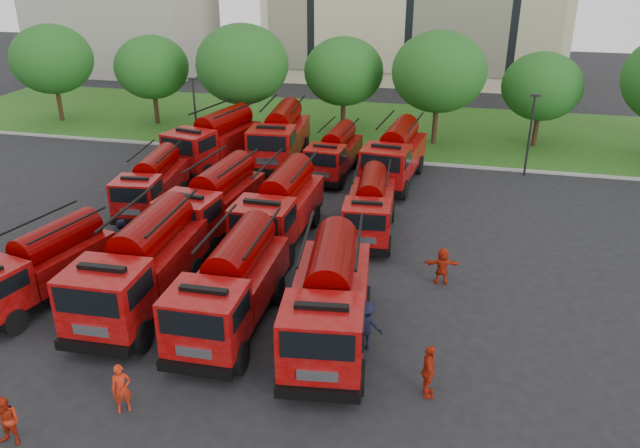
% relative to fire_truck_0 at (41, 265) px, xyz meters
% --- Properties ---
extents(ground, '(140.00, 140.00, 0.00)m').
position_rel_fire_truck_0_xyz_m(ground, '(8.07, 2.77, -1.50)').
color(ground, black).
rests_on(ground, ground).
extents(lawn, '(70.00, 16.00, 0.12)m').
position_rel_fire_truck_0_xyz_m(lawn, '(8.07, 28.77, -1.44)').
color(lawn, '#224712').
rests_on(lawn, ground).
extents(curb, '(70.00, 0.30, 0.14)m').
position_rel_fire_truck_0_xyz_m(curb, '(8.07, 20.67, -1.43)').
color(curb, gray).
rests_on(curb, ground).
extents(side_building, '(18.00, 12.00, 10.00)m').
position_rel_fire_truck_0_xyz_m(side_building, '(-21.93, 46.77, 3.50)').
color(side_building, gray).
rests_on(side_building, ground).
extents(tree_0, '(6.30, 6.30, 7.70)m').
position_rel_fire_truck_0_xyz_m(tree_0, '(-15.93, 24.77, 3.52)').
color(tree_0, '#382314').
rests_on(tree_0, ground).
extents(tree_1, '(5.71, 5.71, 6.98)m').
position_rel_fire_truck_0_xyz_m(tree_1, '(-7.93, 25.77, 3.05)').
color(tree_1, '#382314').
rests_on(tree_1, ground).
extents(tree_2, '(6.72, 6.72, 8.22)m').
position_rel_fire_truck_0_xyz_m(tree_2, '(0.07, 24.27, 3.86)').
color(tree_2, '#382314').
rests_on(tree_2, ground).
extents(tree_3, '(5.88, 5.88, 7.19)m').
position_rel_fire_truck_0_xyz_m(tree_3, '(7.07, 26.77, 3.19)').
color(tree_3, '#382314').
rests_on(tree_3, ground).
extents(tree_4, '(6.55, 6.55, 8.01)m').
position_rel_fire_truck_0_xyz_m(tree_4, '(14.07, 25.27, 3.72)').
color(tree_4, '#382314').
rests_on(tree_4, ground).
extents(tree_5, '(5.46, 5.46, 6.68)m').
position_rel_fire_truck_0_xyz_m(tree_5, '(21.07, 26.27, 2.85)').
color(tree_5, '#382314').
rests_on(tree_5, ground).
extents(lamp_post_0, '(0.60, 0.25, 5.11)m').
position_rel_fire_truck_0_xyz_m(lamp_post_0, '(-1.93, 19.97, 1.40)').
color(lamp_post_0, black).
rests_on(lamp_post_0, ground).
extents(lamp_post_1, '(0.60, 0.25, 5.11)m').
position_rel_fire_truck_0_xyz_m(lamp_post_1, '(20.07, 19.97, 1.40)').
color(lamp_post_1, black).
rests_on(lamp_post_1, ground).
extents(fire_truck_0, '(3.63, 6.87, 2.98)m').
position_rel_fire_truck_0_xyz_m(fire_truck_0, '(0.00, 0.00, 0.00)').
color(fire_truck_0, black).
rests_on(fire_truck_0, ground).
extents(fire_truck_1, '(3.11, 7.99, 3.60)m').
position_rel_fire_truck_0_xyz_m(fire_truck_1, '(4.28, 0.37, 0.31)').
color(fire_truck_1, black).
rests_on(fire_truck_1, ground).
extents(fire_truck_2, '(2.85, 7.50, 3.39)m').
position_rel_fire_truck_0_xyz_m(fire_truck_2, '(8.20, -0.09, 0.21)').
color(fire_truck_2, black).
rests_on(fire_truck_2, ground).
extents(fire_truck_3, '(3.60, 7.97, 3.50)m').
position_rel_fire_truck_0_xyz_m(fire_truck_3, '(11.96, -0.30, 0.27)').
color(fire_truck_3, black).
rests_on(fire_truck_3, ground).
extents(fire_truck_4, '(2.95, 6.62, 2.91)m').
position_rel_fire_truck_0_xyz_m(fire_truck_4, '(-0.09, 9.76, -0.03)').
color(fire_truck_4, black).
rests_on(fire_truck_4, ground).
extents(fire_truck_5, '(3.23, 7.58, 3.36)m').
position_rel_fire_truck_0_xyz_m(fire_truck_5, '(4.39, 7.57, 0.19)').
color(fire_truck_5, black).
rests_on(fire_truck_5, ground).
extents(fire_truck_6, '(2.88, 7.55, 3.41)m').
position_rel_fire_truck_0_xyz_m(fire_truck_6, '(7.80, 7.56, 0.22)').
color(fire_truck_6, black).
rests_on(fire_truck_6, ground).
extents(fire_truck_7, '(2.74, 6.53, 2.90)m').
position_rel_fire_truck_0_xyz_m(fire_truck_7, '(11.93, 9.24, -0.04)').
color(fire_truck_7, black).
rests_on(fire_truck_7, ground).
extents(fire_truck_8, '(4.28, 8.08, 3.50)m').
position_rel_fire_truck_0_xyz_m(fire_truck_8, '(0.53, 17.18, 0.26)').
color(fire_truck_8, black).
rests_on(fire_truck_8, ground).
extents(fire_truck_9, '(3.42, 8.12, 3.60)m').
position_rel_fire_truck_0_xyz_m(fire_truck_9, '(4.44, 18.91, 0.32)').
color(fire_truck_9, black).
rests_on(fire_truck_9, ground).
extents(fire_truck_10, '(2.63, 6.45, 2.88)m').
position_rel_fire_truck_0_xyz_m(fire_truck_10, '(8.42, 17.33, -0.05)').
color(fire_truck_10, black).
rests_on(fire_truck_10, ground).
extents(fire_truck_11, '(3.32, 7.70, 3.41)m').
position_rel_fire_truck_0_xyz_m(fire_truck_11, '(12.19, 17.02, 0.22)').
color(fire_truck_11, black).
rests_on(fire_truck_11, ground).
extents(firefighter_0, '(0.75, 0.71, 1.67)m').
position_rel_fire_truck_0_xyz_m(firefighter_0, '(6.56, -5.42, -1.50)').
color(firefighter_0, '#A7210C').
rests_on(firefighter_0, ground).
extents(firefighter_1, '(0.79, 0.44, 1.62)m').
position_rel_fire_truck_0_xyz_m(firefighter_1, '(4.09, -7.48, -1.50)').
color(firefighter_1, '#A7210C').
rests_on(firefighter_1, ground).
extents(firefighter_2, '(0.79, 1.19, 1.89)m').
position_rel_fire_truck_0_xyz_m(firefighter_2, '(15.71, -2.56, -1.50)').
color(firefighter_2, '#A7210C').
rests_on(firefighter_2, ground).
extents(firefighter_3, '(1.23, 0.67, 1.87)m').
position_rel_fire_truck_0_xyz_m(firefighter_3, '(13.34, -0.40, -1.50)').
color(firefighter_3, black).
rests_on(firefighter_3, ground).
extents(firefighter_4, '(0.95, 0.77, 1.67)m').
position_rel_fire_truck_0_xyz_m(firefighter_4, '(1.02, 4.51, -1.50)').
color(firefighter_4, black).
rests_on(firefighter_4, ground).
extents(firefighter_5, '(1.63, 0.91, 1.66)m').
position_rel_fire_truck_0_xyz_m(firefighter_5, '(15.74, 4.96, -1.50)').
color(firefighter_5, '#A7210C').
rests_on(firefighter_5, ground).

